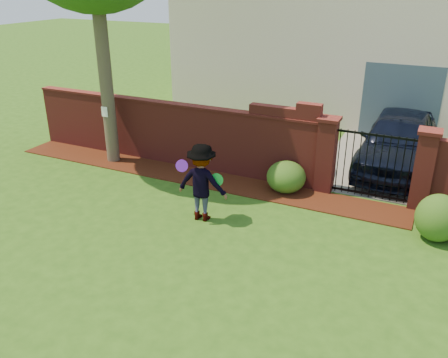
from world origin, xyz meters
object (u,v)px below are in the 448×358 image
at_px(man, 201,183).
at_px(frisbee_green, 217,180).
at_px(car, 397,144).
at_px(frisbee_purple, 182,166).

xyz_separation_m(man, frisbee_green, (0.34, 0.06, 0.12)).
distance_m(car, frisbee_purple, 6.21).
xyz_separation_m(car, frisbee_green, (-3.11, -4.58, 0.19)).
bearing_deg(man, frisbee_green, -173.88).
bearing_deg(man, frisbee_purple, 40.83).
distance_m(man, frisbee_green, 0.36).
relative_size(man, frisbee_purple, 6.66).
bearing_deg(frisbee_purple, man, 45.01).
bearing_deg(frisbee_green, man, -169.71).
relative_size(car, frisbee_purple, 17.92).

